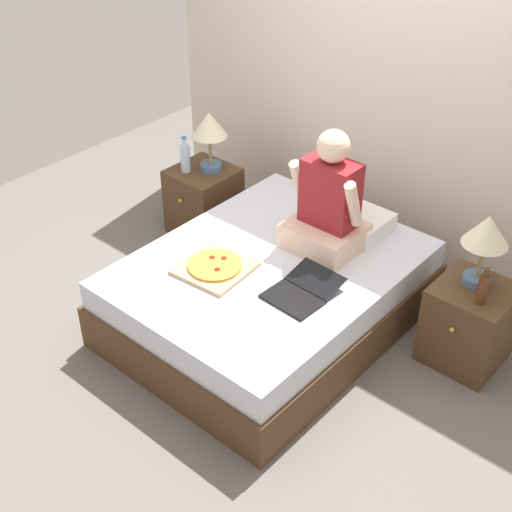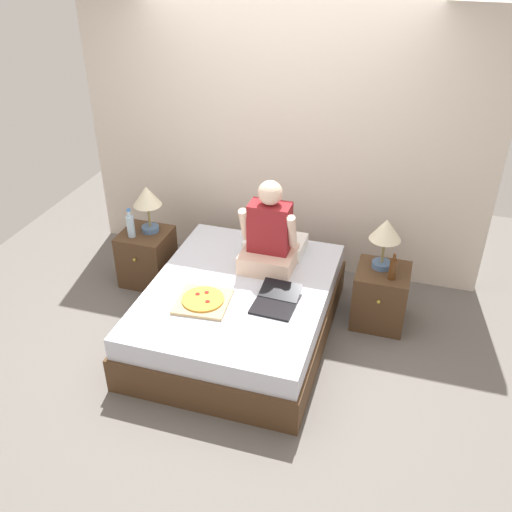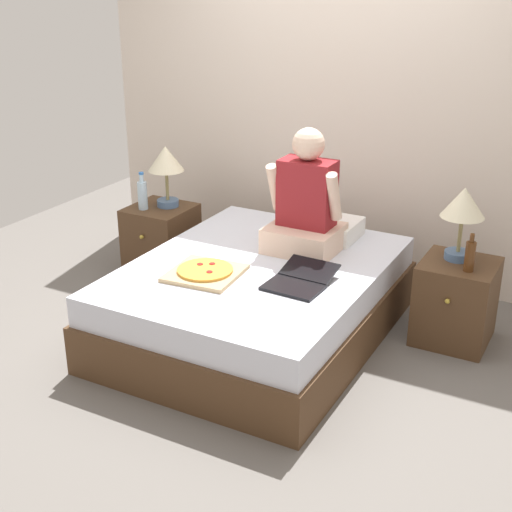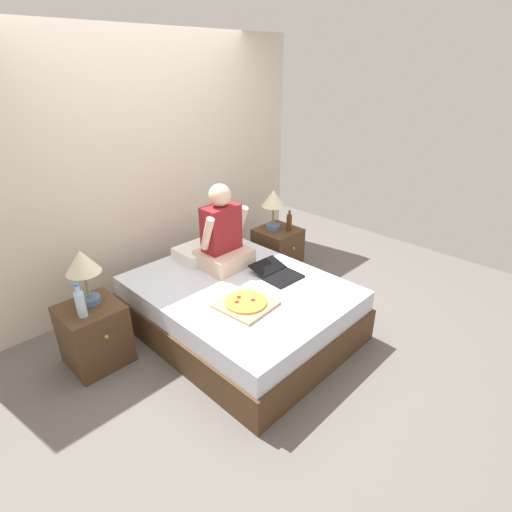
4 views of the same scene
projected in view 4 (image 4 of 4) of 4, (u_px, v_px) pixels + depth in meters
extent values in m
plane|color=#66605B|center=(240.00, 329.00, 3.66)|extent=(5.83, 5.83, 0.00)
cube|color=beige|center=(148.00, 170.00, 3.92)|extent=(3.83, 0.12, 2.50)
cube|color=#4C331E|center=(240.00, 316.00, 3.59)|extent=(1.45, 1.86, 0.30)
cube|color=silver|center=(240.00, 293.00, 3.49)|extent=(1.41, 1.80, 0.18)
cube|color=#4C331E|center=(94.00, 334.00, 3.17)|extent=(0.44, 0.44, 0.52)
sphere|color=gold|center=(106.00, 337.00, 2.98)|extent=(0.03, 0.03, 0.03)
cylinder|color=#4C6B93|center=(90.00, 300.00, 3.10)|extent=(0.16, 0.16, 0.05)
cylinder|color=olive|center=(87.00, 285.00, 3.05)|extent=(0.02, 0.02, 0.22)
cone|color=beige|center=(82.00, 262.00, 2.96)|extent=(0.26, 0.26, 0.18)
cylinder|color=silver|center=(81.00, 305.00, 2.91)|extent=(0.07, 0.07, 0.20)
cylinder|color=silver|center=(77.00, 289.00, 2.85)|extent=(0.03, 0.03, 0.06)
cylinder|color=blue|center=(76.00, 285.00, 2.83)|extent=(0.04, 0.04, 0.02)
cube|color=#4C331E|center=(277.00, 250.00, 4.58)|extent=(0.44, 0.44, 0.52)
sphere|color=gold|center=(294.00, 248.00, 4.38)|extent=(0.03, 0.03, 0.03)
cylinder|color=#4C6B93|center=(273.00, 227.00, 4.47)|extent=(0.16, 0.16, 0.05)
cylinder|color=olive|center=(273.00, 216.00, 4.41)|extent=(0.02, 0.02, 0.22)
cone|color=beige|center=(273.00, 198.00, 4.32)|extent=(0.26, 0.26, 0.18)
cylinder|color=#512D14|center=(289.00, 223.00, 4.41)|extent=(0.06, 0.06, 0.18)
cylinder|color=#512D14|center=(290.00, 213.00, 4.36)|extent=(0.03, 0.03, 0.05)
cube|color=white|center=(203.00, 251.00, 3.91)|extent=(0.52, 0.34, 0.12)
cube|color=beige|center=(224.00, 258.00, 3.73)|extent=(0.44, 0.40, 0.16)
cube|color=maroon|center=(221.00, 228.00, 3.62)|extent=(0.34, 0.20, 0.42)
sphere|color=beige|center=(220.00, 195.00, 3.48)|extent=(0.20, 0.20, 0.20)
cylinder|color=beige|center=(207.00, 234.00, 3.45)|extent=(0.07, 0.18, 0.32)
cylinder|color=beige|center=(241.00, 222.00, 3.71)|extent=(0.07, 0.18, 0.32)
cube|color=black|center=(284.00, 278.00, 3.53)|extent=(0.33, 0.23, 0.02)
cube|color=black|center=(268.00, 266.00, 3.65)|extent=(0.32, 0.21, 0.06)
cube|color=tan|center=(246.00, 304.00, 3.14)|extent=(0.43, 0.43, 0.03)
cylinder|color=gold|center=(246.00, 302.00, 3.13)|extent=(0.33, 0.33, 0.02)
cylinder|color=maroon|center=(237.00, 302.00, 3.11)|extent=(0.04, 0.04, 0.00)
cylinder|color=maroon|center=(253.00, 300.00, 3.14)|extent=(0.04, 0.04, 0.00)
cylinder|color=maroon|center=(239.00, 297.00, 3.18)|extent=(0.04, 0.04, 0.00)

